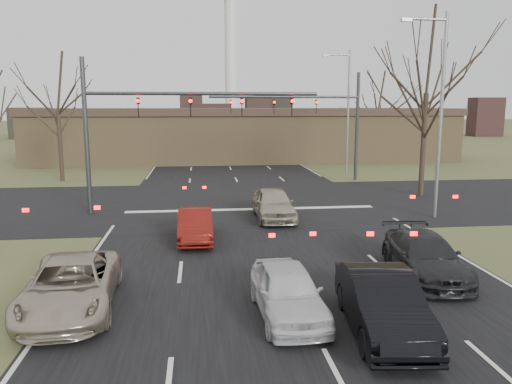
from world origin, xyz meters
TOP-DOWN VIEW (x-y plane):
  - ground at (0.00, 0.00)m, footprint 360.00×360.00m
  - road_main at (0.00, 60.00)m, footprint 14.00×300.00m
  - road_cross at (0.00, 15.00)m, footprint 200.00×14.00m
  - building at (2.00, 38.00)m, footprint 42.40×10.40m
  - mast_arm_near at (-5.23, 13.00)m, footprint 12.12×0.24m
  - mast_arm_far at (6.18, 23.00)m, footprint 11.12×0.24m
  - streetlight_right_near at (8.82, 10.00)m, footprint 2.34×0.25m
  - streetlight_right_far at (9.32, 27.00)m, footprint 2.34×0.25m
  - tree_right_near at (11.00, 16.00)m, footprint 6.90×6.90m
  - tree_left_far at (-13.00, 25.00)m, footprint 5.70×5.70m
  - tree_right_far at (15.00, 35.00)m, footprint 5.40×5.40m
  - car_silver_suv at (-6.38, 0.17)m, footprint 2.70×5.26m
  - car_white_sedan at (-0.50, -0.93)m, footprint 1.81×4.18m
  - car_black_hatch at (1.67, -2.13)m, footprint 2.06×4.75m
  - car_charcoal_sedan at (4.57, 1.68)m, footprint 2.42×4.96m
  - car_red_ahead at (-3.00, 7.05)m, footprint 1.43×4.02m
  - car_silver_ahead at (0.85, 10.62)m, footprint 1.85×4.57m

SIDE VIEW (x-z plane):
  - ground at x=0.00m, z-range 0.00..0.00m
  - road_main at x=0.00m, z-range 0.00..0.02m
  - road_cross at x=0.00m, z-range 0.00..0.03m
  - car_red_ahead at x=-3.00m, z-range 0.00..1.32m
  - car_charcoal_sedan at x=4.57m, z-range 0.00..1.39m
  - car_white_sedan at x=-0.50m, z-range 0.00..1.41m
  - car_silver_suv at x=-6.38m, z-range 0.00..1.42m
  - car_black_hatch at x=1.67m, z-range 0.00..1.52m
  - car_silver_ahead at x=0.85m, z-range 0.00..1.56m
  - building at x=2.00m, z-range 0.02..5.32m
  - mast_arm_far at x=6.18m, z-range 1.02..9.02m
  - mast_arm_near at x=-5.23m, z-range 1.07..9.07m
  - streetlight_right_near at x=8.82m, z-range 0.59..10.59m
  - streetlight_right_far at x=9.32m, z-range 0.59..10.59m
  - tree_right_far at x=15.00m, z-range 2.46..11.46m
  - tree_left_far at x=-13.00m, z-range 2.59..12.09m
  - tree_right_near at x=11.00m, z-range 3.15..14.65m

